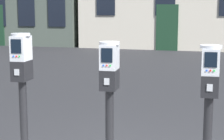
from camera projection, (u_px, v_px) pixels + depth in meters
The scene contains 3 objects.
parking_meter_near_kerb at pixel (22, 75), 4.38m from camera, with size 0.22×0.26×1.52m.
parking_meter_twin_adjacent at pixel (109, 84), 4.11m from camera, with size 0.22×0.26×1.45m.
parking_meter_end_of_row at pixel (209, 90), 3.84m from camera, with size 0.22×0.26×1.44m.
Camera 1 is at (0.99, -4.12, 1.94)m, focal length 61.68 mm.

